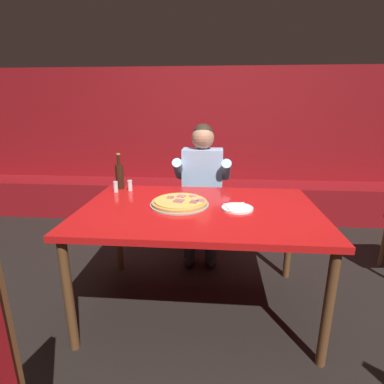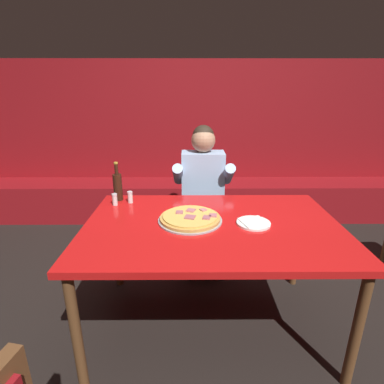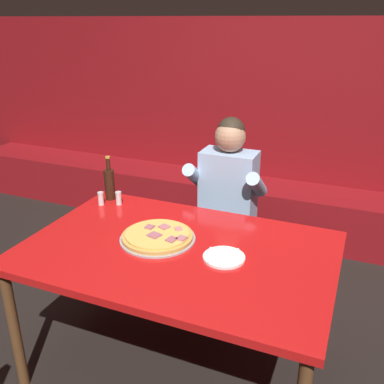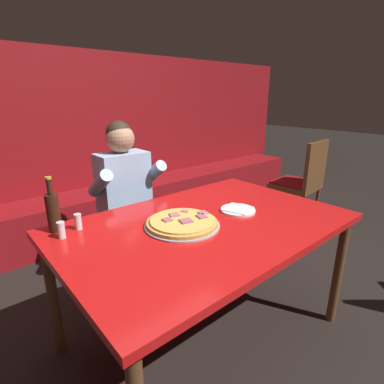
% 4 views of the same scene
% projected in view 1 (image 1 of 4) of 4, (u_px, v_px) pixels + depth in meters
% --- Properties ---
extents(ground_plane, '(24.00, 24.00, 0.00)m').
position_uv_depth(ground_plane, '(198.00, 306.00, 2.24)').
color(ground_plane, black).
extents(booth_wall_panel, '(6.80, 0.16, 1.90)m').
position_uv_depth(booth_wall_panel, '(209.00, 142.00, 4.05)').
color(booth_wall_panel, maroon).
rests_on(booth_wall_panel, ground_plane).
extents(booth_bench, '(6.46, 0.48, 0.46)m').
position_uv_depth(booth_bench, '(207.00, 200.00, 3.95)').
color(booth_bench, maroon).
rests_on(booth_bench, ground_plane).
extents(main_dining_table, '(1.59, 1.04, 0.78)m').
position_uv_depth(main_dining_table, '(199.00, 217.00, 2.04)').
color(main_dining_table, brown).
rests_on(main_dining_table, ground_plane).
extents(pizza, '(0.41, 0.41, 0.05)m').
position_uv_depth(pizza, '(180.00, 203.00, 2.06)').
color(pizza, '#9E9EA3').
rests_on(pizza, main_dining_table).
extents(plate_white_paper, '(0.21, 0.21, 0.02)m').
position_uv_depth(plate_white_paper, '(237.00, 208.00, 1.98)').
color(plate_white_paper, white).
rests_on(plate_white_paper, main_dining_table).
extents(beer_bottle, '(0.07, 0.07, 0.29)m').
position_uv_depth(beer_bottle, '(120.00, 175.00, 2.44)').
color(beer_bottle, black).
rests_on(beer_bottle, main_dining_table).
extents(shaker_oregano, '(0.04, 0.04, 0.09)m').
position_uv_depth(shaker_oregano, '(116.00, 187.00, 2.36)').
color(shaker_oregano, silver).
rests_on(shaker_oregano, main_dining_table).
extents(shaker_red_pepper_flakes, '(0.04, 0.04, 0.09)m').
position_uv_depth(shaker_red_pepper_flakes, '(130.00, 186.00, 2.40)').
color(shaker_red_pepper_flakes, silver).
rests_on(shaker_red_pepper_flakes, main_dining_table).
extents(diner_seated_blue_shirt, '(0.53, 0.53, 1.27)m').
position_uv_depth(diner_seated_blue_shirt, '(202.00, 186.00, 2.83)').
color(diner_seated_blue_shirt, black).
rests_on(diner_seated_blue_shirt, ground_plane).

